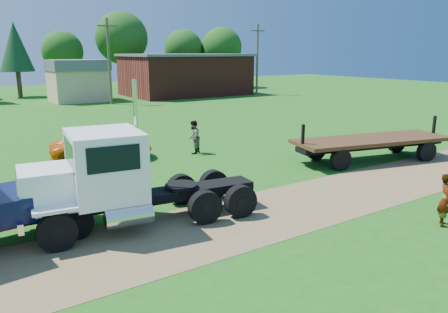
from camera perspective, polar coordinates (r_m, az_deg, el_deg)
ground at (r=16.26m, az=8.08°, el=-6.72°), size 140.00×140.00×0.00m
dirt_track at (r=16.26m, az=8.08°, el=-6.70°), size 120.00×4.20×0.01m
white_semi_tractor at (r=14.42m, az=-14.69°, el=-2.92°), size 7.99×3.53×4.73m
orange_pickup at (r=23.78m, az=-15.66°, el=1.21°), size 5.56×3.44×1.44m
flatbed_trailer at (r=24.07m, az=18.70°, el=1.65°), size 8.80×4.46×2.16m
spectator_a at (r=16.03m, az=26.95°, el=-5.08°), size 0.76×0.73×1.76m
spectator_b at (r=24.45m, az=-3.99°, el=2.53°), size 1.15×1.11×1.86m
brick_building at (r=58.64m, az=-5.04°, el=10.64°), size 15.40×10.40×5.30m
tan_shed at (r=53.32m, az=-18.50°, el=9.46°), size 6.20×5.40×4.70m
utility_poles at (r=49.07m, az=-14.78°, el=12.09°), size 42.20×0.28×9.00m
tree_row at (r=63.35m, az=-21.09°, el=13.70°), size 55.78×14.88×11.36m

